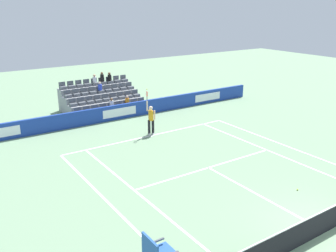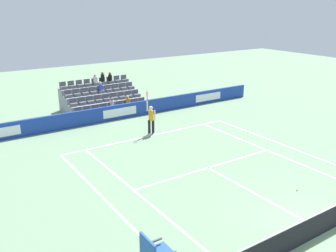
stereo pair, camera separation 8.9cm
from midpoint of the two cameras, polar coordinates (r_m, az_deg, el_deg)
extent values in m
plane|color=gray|center=(14.54, 23.20, -14.82)|extent=(80.00, 80.00, 0.00)
cube|color=white|center=(22.36, -2.63, -1.50)|extent=(10.97, 0.10, 0.01)
cube|color=white|center=(18.21, 6.36, -6.41)|extent=(8.23, 0.10, 0.01)
cube|color=white|center=(16.16, 13.72, -10.24)|extent=(0.10, 6.40, 0.01)
cube|color=white|center=(15.77, -4.34, -10.48)|extent=(0.10, 11.89, 0.01)
cube|color=white|center=(20.63, 16.04, -3.98)|extent=(0.10, 11.89, 0.01)
cube|color=white|center=(15.25, -8.93, -11.76)|extent=(0.10, 11.89, 0.01)
cube|color=white|center=(21.64, 18.43, -3.16)|extent=(0.10, 11.89, 0.01)
cube|color=white|center=(22.28, -2.50, -1.57)|extent=(0.10, 0.20, 0.01)
cube|color=#193899|center=(25.66, -7.40, 2.19)|extent=(23.40, 0.20, 1.02)
cube|color=white|center=(29.70, 6.32, 4.46)|extent=(2.50, 0.01, 0.57)
cube|color=white|center=(25.56, -7.29, 2.13)|extent=(2.50, 0.01, 0.57)
cube|color=black|center=(14.31, 23.44, -13.27)|extent=(11.77, 0.02, 0.92)
cube|color=white|center=(14.07, 23.69, -11.60)|extent=(11.77, 0.04, 0.04)
cylinder|color=black|center=(22.50, -2.20, -0.16)|extent=(0.16, 0.16, 0.90)
cylinder|color=black|center=(22.45, -2.79, -0.21)|extent=(0.16, 0.16, 0.90)
cube|color=white|center=(22.64, -2.18, -1.14)|extent=(0.19, 0.28, 0.08)
cube|color=white|center=(22.58, -2.77, -1.20)|extent=(0.19, 0.28, 0.08)
cube|color=orange|center=(22.25, -2.52, 1.65)|extent=(0.31, 0.41, 0.60)
sphere|color=beige|center=(22.12, -2.54, 2.79)|extent=(0.24, 0.24, 0.24)
cylinder|color=beige|center=(22.03, -3.10, 3.12)|extent=(0.09, 0.09, 0.62)
cylinder|color=beige|center=(22.25, -1.94, 1.71)|extent=(0.09, 0.09, 0.56)
cylinder|color=black|center=(21.91, -3.12, 4.25)|extent=(0.04, 0.04, 0.28)
torus|color=red|center=(21.85, -3.13, 4.96)|extent=(0.12, 0.31, 0.31)
sphere|color=#D1E533|center=(21.78, -3.14, 5.68)|extent=(0.07, 0.07, 0.07)
cube|color=#23519E|center=(9.28, -2.85, -18.34)|extent=(0.06, 0.70, 0.55)
cube|color=#474C54|center=(9.71, -2.15, -17.42)|extent=(0.56, 0.05, 0.04)
cube|color=gray|center=(26.68, -8.41, 2.10)|extent=(5.58, 0.95, 0.42)
cube|color=#545960|center=(27.69, -3.80, 3.53)|extent=(0.48, 0.44, 0.20)
cube|color=#545960|center=(27.79, -4.01, 4.12)|extent=(0.48, 0.04, 0.30)
cube|color=#545960|center=(27.39, -4.92, 3.34)|extent=(0.48, 0.44, 0.20)
cube|color=#545960|center=(27.50, -5.14, 3.94)|extent=(0.48, 0.04, 0.30)
cube|color=#545960|center=(27.12, -6.07, 3.15)|extent=(0.48, 0.44, 0.20)
cube|color=#545960|center=(27.22, -6.28, 3.75)|extent=(0.48, 0.04, 0.30)
cube|color=#545960|center=(26.85, -7.24, 2.95)|extent=(0.48, 0.44, 0.20)
cube|color=#545960|center=(26.96, -7.45, 3.55)|extent=(0.48, 0.04, 0.30)
cube|color=#545960|center=(26.59, -8.44, 2.74)|extent=(0.48, 0.44, 0.20)
cube|color=#545960|center=(26.70, -8.65, 3.36)|extent=(0.48, 0.04, 0.30)
cube|color=#545960|center=(26.35, -9.65, 2.53)|extent=(0.48, 0.44, 0.20)
cube|color=#545960|center=(26.46, -9.86, 3.15)|extent=(0.48, 0.04, 0.30)
cube|color=#545960|center=(26.11, -10.89, 2.32)|extent=(0.48, 0.44, 0.20)
cube|color=#545960|center=(26.23, -11.10, 2.94)|extent=(0.48, 0.04, 0.30)
cube|color=#545960|center=(25.90, -12.15, 2.10)|extent=(0.48, 0.44, 0.20)
cube|color=#545960|center=(26.01, -12.35, 2.73)|extent=(0.48, 0.04, 0.30)
cube|color=#545960|center=(25.69, -13.43, 1.87)|extent=(0.48, 0.44, 0.20)
cube|color=#545960|center=(25.80, -13.63, 2.51)|extent=(0.48, 0.04, 0.30)
cube|color=gray|center=(27.45, -9.28, 2.98)|extent=(5.58, 0.95, 0.84)
cube|color=#545960|center=(28.39, -4.77, 4.76)|extent=(0.48, 0.44, 0.20)
cube|color=#545960|center=(28.50, -4.98, 5.32)|extent=(0.48, 0.04, 0.30)
cube|color=#545960|center=(28.10, -5.88, 4.58)|extent=(0.48, 0.44, 0.20)
cube|color=#545960|center=(28.22, -6.09, 5.16)|extent=(0.48, 0.04, 0.30)
cube|color=#545960|center=(27.83, -7.01, 4.41)|extent=(0.48, 0.44, 0.20)
cube|color=#545960|center=(27.95, -7.22, 4.98)|extent=(0.48, 0.04, 0.30)
cube|color=#545960|center=(27.57, -8.16, 4.22)|extent=(0.48, 0.44, 0.20)
cube|color=#545960|center=(27.69, -8.37, 4.81)|extent=(0.48, 0.04, 0.30)
cube|color=#545960|center=(27.32, -9.34, 4.03)|extent=(0.48, 0.44, 0.20)
cube|color=#545960|center=(27.44, -9.54, 4.62)|extent=(0.48, 0.04, 0.30)
cube|color=#545960|center=(27.08, -10.53, 3.84)|extent=(0.48, 0.44, 0.20)
cube|color=#545960|center=(27.20, -10.73, 4.44)|extent=(0.48, 0.04, 0.30)
cube|color=#545960|center=(26.86, -11.74, 3.64)|extent=(0.48, 0.44, 0.20)
cube|color=#545960|center=(26.98, -11.94, 4.24)|extent=(0.48, 0.04, 0.30)
cube|color=#545960|center=(26.64, -12.98, 3.44)|extent=(0.48, 0.44, 0.20)
cube|color=#545960|center=(26.77, -13.17, 4.04)|extent=(0.48, 0.04, 0.30)
cube|color=#545960|center=(26.44, -14.23, 3.23)|extent=(0.48, 0.44, 0.20)
cube|color=#545960|center=(26.57, -14.42, 3.84)|extent=(0.48, 0.04, 0.30)
cube|color=gray|center=(28.24, -10.11, 3.81)|extent=(5.58, 0.95, 1.26)
cube|color=#545960|center=(29.11, -5.71, 5.92)|extent=(0.48, 0.44, 0.20)
cube|color=#545960|center=(29.23, -5.91, 6.47)|extent=(0.48, 0.04, 0.30)
cube|color=#545960|center=(28.83, -6.80, 5.76)|extent=(0.48, 0.44, 0.20)
cube|color=#545960|center=(28.95, -7.00, 6.31)|extent=(0.48, 0.04, 0.30)
cube|color=#545960|center=(28.57, -7.91, 5.60)|extent=(0.48, 0.44, 0.20)
cube|color=#545960|center=(28.69, -8.11, 6.16)|extent=(0.48, 0.04, 0.30)
cube|color=#545960|center=(28.31, -9.04, 5.43)|extent=(0.48, 0.44, 0.20)
cube|color=#545960|center=(28.44, -9.24, 5.99)|extent=(0.48, 0.04, 0.30)
cube|color=#545960|center=(28.07, -10.19, 5.25)|extent=(0.48, 0.44, 0.20)
cube|color=#545960|center=(28.19, -10.39, 5.82)|extent=(0.48, 0.04, 0.30)
cube|color=#545960|center=(27.84, -11.36, 5.07)|extent=(0.48, 0.44, 0.20)
cube|color=#545960|center=(27.96, -11.55, 5.65)|extent=(0.48, 0.04, 0.30)
cube|color=#545960|center=(27.62, -12.55, 4.89)|extent=(0.48, 0.44, 0.20)
cube|color=#545960|center=(27.75, -12.74, 5.47)|extent=(0.48, 0.04, 0.30)
cube|color=#545960|center=(27.41, -13.76, 4.70)|extent=(0.48, 0.44, 0.20)
cube|color=#545960|center=(27.54, -13.94, 5.28)|extent=(0.48, 0.04, 0.30)
cube|color=#545960|center=(27.22, -14.98, 4.51)|extent=(0.48, 0.44, 0.20)
cube|color=#545960|center=(27.35, -15.16, 5.09)|extent=(0.48, 0.04, 0.30)
cube|color=gray|center=(29.04, -10.89, 4.60)|extent=(5.58, 0.95, 1.68)
cube|color=#545960|center=(29.85, -6.60, 7.03)|extent=(0.48, 0.44, 0.20)
cube|color=#545960|center=(29.98, -6.79, 7.56)|extent=(0.48, 0.04, 0.30)
cube|color=#545960|center=(29.58, -7.67, 6.88)|extent=(0.48, 0.44, 0.20)
cube|color=#545960|center=(29.71, -7.86, 7.41)|extent=(0.48, 0.04, 0.30)
cube|color=#545960|center=(29.32, -8.76, 6.73)|extent=(0.48, 0.44, 0.20)
cube|color=#545960|center=(29.45, -8.95, 7.27)|extent=(0.48, 0.04, 0.30)
cube|color=#545960|center=(29.07, -9.88, 6.57)|extent=(0.48, 0.44, 0.20)
cube|color=#545960|center=(29.20, -10.06, 7.11)|extent=(0.48, 0.04, 0.30)
cube|color=#545960|center=(28.84, -11.01, 6.41)|extent=(0.48, 0.44, 0.20)
cube|color=#545960|center=(28.97, -11.19, 6.96)|extent=(0.48, 0.04, 0.30)
cube|color=#545960|center=(28.61, -12.15, 6.24)|extent=(0.48, 0.44, 0.20)
cube|color=#545960|center=(28.74, -12.34, 6.79)|extent=(0.48, 0.04, 0.30)
cube|color=#545960|center=(28.40, -13.32, 6.07)|extent=(0.48, 0.44, 0.20)
cube|color=#545960|center=(28.53, -13.50, 6.63)|extent=(0.48, 0.04, 0.30)
cube|color=#545960|center=(28.20, -14.50, 5.89)|extent=(0.48, 0.44, 0.20)
cube|color=#545960|center=(28.33, -14.67, 6.45)|extent=(0.48, 0.04, 0.30)
cube|color=#545960|center=(28.01, -15.69, 5.71)|extent=(0.48, 0.44, 0.20)
cube|color=#545960|center=(28.14, -15.87, 6.28)|extent=(0.48, 0.04, 0.30)
cylinder|color=white|center=(28.82, -11.08, 7.04)|extent=(0.28, 0.28, 0.43)
sphere|color=#D3A884|center=(28.76, -11.12, 7.65)|extent=(0.20, 0.20, 0.20)
cylinder|color=orange|center=(27.08, -6.14, 3.82)|extent=(0.28, 0.28, 0.44)
sphere|color=#D3A884|center=(27.00, -6.16, 4.48)|extent=(0.20, 0.20, 0.20)
cylinder|color=black|center=(29.05, -9.96, 7.30)|extent=(0.28, 0.28, 0.54)
sphere|color=brown|center=(28.98, -10.00, 8.02)|extent=(0.20, 0.20, 0.20)
cylinder|color=black|center=(29.30, -8.84, 7.38)|extent=(0.28, 0.28, 0.46)
sphere|color=brown|center=(29.24, -8.87, 8.01)|extent=(0.20, 0.20, 0.20)
cylinder|color=white|center=(26.55, -8.51, 3.43)|extent=(0.28, 0.28, 0.43)
sphere|color=brown|center=(26.47, -8.55, 4.09)|extent=(0.20, 0.20, 0.20)
cylinder|color=blue|center=(28.04, -10.27, 5.91)|extent=(0.28, 0.28, 0.44)
sphere|color=beige|center=(27.98, -10.31, 6.55)|extent=(0.20, 0.20, 0.20)
sphere|color=#D1E533|center=(16.95, 19.42, -9.28)|extent=(0.07, 0.07, 0.07)
camera|label=1|loc=(0.04, -89.88, 0.04)|focal=39.54mm
camera|label=2|loc=(0.04, 90.12, -0.04)|focal=39.54mm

